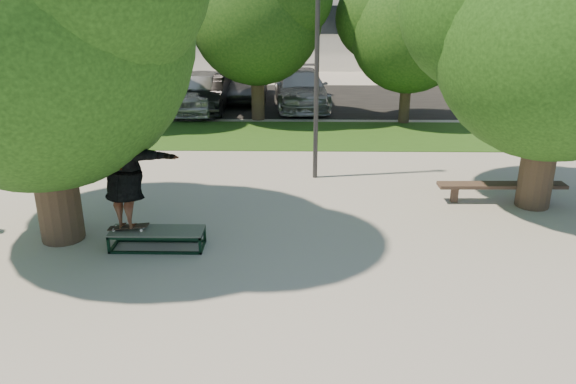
{
  "coord_description": "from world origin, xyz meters",
  "views": [
    {
      "loc": [
        0.54,
        -9.28,
        4.8
      ],
      "look_at": [
        0.36,
        0.6,
        1.18
      ],
      "focal_mm": 35.0,
      "sensor_mm": 36.0,
      "label": 1
    }
  ],
  "objects_px": {
    "lamppost": "(317,57)",
    "bench": "(502,187)",
    "tree_left": "(27,10)",
    "car_silver_a": "(199,91)",
    "grind_box": "(158,239)",
    "car_grey": "(242,85)",
    "tree_right": "(555,23)",
    "car_dark": "(207,93)",
    "car_silver_b": "(301,88)"
  },
  "relations": [
    {
      "from": "grind_box",
      "to": "car_grey",
      "type": "distance_m",
      "value": 15.44
    },
    {
      "from": "lamppost",
      "to": "grind_box",
      "type": "relative_size",
      "value": 3.39
    },
    {
      "from": "grind_box",
      "to": "tree_right",
      "type": "bearing_deg",
      "value": 16.99
    },
    {
      "from": "car_silver_b",
      "to": "car_grey",
      "type": "bearing_deg",
      "value": 145.56
    },
    {
      "from": "tree_right",
      "to": "grind_box",
      "type": "bearing_deg",
      "value": -163.01
    },
    {
      "from": "car_silver_b",
      "to": "car_dark",
      "type": "bearing_deg",
      "value": -169.69
    },
    {
      "from": "car_silver_b",
      "to": "car_silver_a",
      "type": "bearing_deg",
      "value": -170.77
    },
    {
      "from": "lamppost",
      "to": "car_grey",
      "type": "height_order",
      "value": "lamppost"
    },
    {
      "from": "lamppost",
      "to": "bench",
      "type": "height_order",
      "value": "lamppost"
    },
    {
      "from": "tree_right",
      "to": "car_grey",
      "type": "height_order",
      "value": "tree_right"
    },
    {
      "from": "tree_left",
      "to": "car_silver_a",
      "type": "bearing_deg",
      "value": 86.35
    },
    {
      "from": "car_silver_a",
      "to": "tree_right",
      "type": "bearing_deg",
      "value": -44.57
    },
    {
      "from": "grind_box",
      "to": "car_grey",
      "type": "relative_size",
      "value": 0.38
    },
    {
      "from": "tree_right",
      "to": "car_grey",
      "type": "distance_m",
      "value": 15.57
    },
    {
      "from": "bench",
      "to": "car_grey",
      "type": "height_order",
      "value": "car_grey"
    },
    {
      "from": "lamppost",
      "to": "car_dark",
      "type": "height_order",
      "value": "lamppost"
    },
    {
      "from": "car_silver_a",
      "to": "car_dark",
      "type": "relative_size",
      "value": 1.09
    },
    {
      "from": "tree_left",
      "to": "tree_right",
      "type": "relative_size",
      "value": 1.09
    },
    {
      "from": "tree_left",
      "to": "grind_box",
      "type": "height_order",
      "value": "tree_left"
    },
    {
      "from": "lamppost",
      "to": "car_grey",
      "type": "bearing_deg",
      "value": 105.2
    },
    {
      "from": "car_grey",
      "to": "tree_right",
      "type": "bearing_deg",
      "value": -60.54
    },
    {
      "from": "grind_box",
      "to": "car_grey",
      "type": "height_order",
      "value": "car_grey"
    },
    {
      "from": "tree_right",
      "to": "car_dark",
      "type": "xyz_separation_m",
      "value": [
        -9.09,
        10.42,
        -3.36
      ]
    },
    {
      "from": "tree_left",
      "to": "lamppost",
      "type": "relative_size",
      "value": 1.16
    },
    {
      "from": "lamppost",
      "to": "tree_left",
      "type": "bearing_deg",
      "value": -143.58
    },
    {
      "from": "bench",
      "to": "car_silver_b",
      "type": "distance_m",
      "value": 12.19
    },
    {
      "from": "bench",
      "to": "car_silver_b",
      "type": "height_order",
      "value": "car_silver_b"
    },
    {
      "from": "tree_left",
      "to": "car_silver_a",
      "type": "xyz_separation_m",
      "value": [
        0.79,
        12.41,
        -3.6
      ]
    },
    {
      "from": "tree_left",
      "to": "tree_right",
      "type": "height_order",
      "value": "tree_left"
    },
    {
      "from": "car_silver_a",
      "to": "car_silver_b",
      "type": "distance_m",
      "value": 4.27
    },
    {
      "from": "grind_box",
      "to": "car_silver_b",
      "type": "bearing_deg",
      "value": 78.44
    },
    {
      "from": "tree_left",
      "to": "car_grey",
      "type": "relative_size",
      "value": 1.49
    },
    {
      "from": "bench",
      "to": "car_dark",
      "type": "height_order",
      "value": "car_dark"
    },
    {
      "from": "tree_left",
      "to": "tree_right",
      "type": "bearing_deg",
      "value": 11.03
    },
    {
      "from": "tree_left",
      "to": "car_silver_a",
      "type": "relative_size",
      "value": 1.48
    },
    {
      "from": "car_grey",
      "to": "car_silver_b",
      "type": "xyz_separation_m",
      "value": [
        2.66,
        -1.55,
        0.1
      ]
    },
    {
      "from": "car_silver_a",
      "to": "car_dark",
      "type": "xyz_separation_m",
      "value": [
        0.32,
        0.0,
        -0.09
      ]
    },
    {
      "from": "bench",
      "to": "car_dark",
      "type": "relative_size",
      "value": 0.68
    },
    {
      "from": "tree_left",
      "to": "car_silver_a",
      "type": "distance_m",
      "value": 12.94
    },
    {
      "from": "car_silver_b",
      "to": "bench",
      "type": "bearing_deg",
      "value": -71.58
    },
    {
      "from": "tree_left",
      "to": "grind_box",
      "type": "bearing_deg",
      "value": -12.98
    },
    {
      "from": "bench",
      "to": "car_silver_b",
      "type": "xyz_separation_m",
      "value": [
        -4.69,
        11.24,
        0.38
      ]
    },
    {
      "from": "grind_box",
      "to": "car_dark",
      "type": "xyz_separation_m",
      "value": [
        -0.99,
        12.89,
        0.54
      ]
    },
    {
      "from": "tree_right",
      "to": "car_silver_b",
      "type": "height_order",
      "value": "tree_right"
    },
    {
      "from": "tree_left",
      "to": "car_grey",
      "type": "distance_m",
      "value": 15.58
    },
    {
      "from": "tree_left",
      "to": "bench",
      "type": "bearing_deg",
      "value": 12.6
    },
    {
      "from": "car_dark",
      "to": "tree_right",
      "type": "bearing_deg",
      "value": -49.29
    },
    {
      "from": "tree_right",
      "to": "lamppost",
      "type": "bearing_deg",
      "value": 158.72
    },
    {
      "from": "lamppost",
      "to": "grind_box",
      "type": "height_order",
      "value": "lamppost"
    },
    {
      "from": "bench",
      "to": "car_silver_a",
      "type": "bearing_deg",
      "value": 129.54
    }
  ]
}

